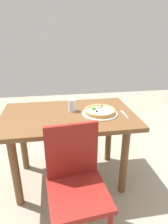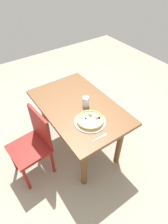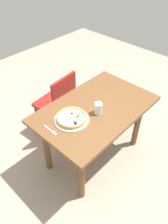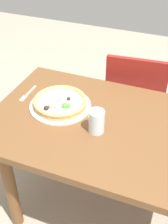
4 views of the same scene
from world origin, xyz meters
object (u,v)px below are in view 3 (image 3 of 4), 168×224
plate (72,120)px  pizza (72,118)px  chair_near (58,102)px  dining_table (95,117)px  drinking_glass (98,108)px  fork (51,131)px

plate → pizza: (-0.00, 0.00, 0.03)m
chair_near → plate: chair_near is taller
dining_table → drinking_glass: size_ratio=10.48×
chair_near → plate: size_ratio=2.66×
plate → drinking_glass: (-0.25, 0.12, 0.05)m
pizza → fork: pizza is taller
dining_table → plate: size_ratio=3.74×
plate → drinking_glass: drinking_glass is taller
chair_near → pizza: 0.70m
plate → fork: size_ratio=1.99×
fork → drinking_glass: size_ratio=1.41×
chair_near → drinking_glass: size_ratio=7.46×
dining_table → chair_near: (-0.01, -0.60, -0.14)m
dining_table → chair_near: bearing=-90.6°
chair_near → dining_table: bearing=-96.2°
fork → chair_near: bearing=135.8°
dining_table → fork: fork is taller
plate → fork: 0.23m
chair_near → pizza: (0.30, 0.56, 0.29)m
pizza → fork: 0.23m
fork → pizza: bearing=82.1°
chair_near → plate: (0.30, 0.56, 0.27)m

